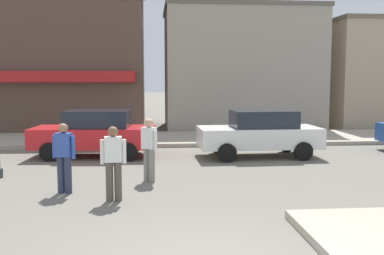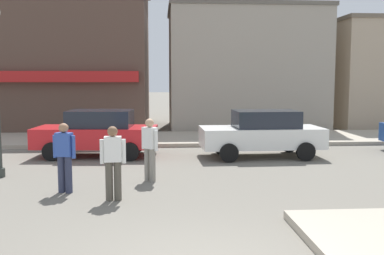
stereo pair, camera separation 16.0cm
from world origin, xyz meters
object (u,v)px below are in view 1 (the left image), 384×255
(parked_car_second, at_px, (260,133))
(pedestrian_kerb_side, at_px, (113,161))
(pedestrian_crossing_near, at_px, (149,148))
(pedestrian_crossing_far, at_px, (64,156))
(parked_car_nearest, at_px, (95,133))

(parked_car_second, relative_size, pedestrian_kerb_side, 2.52)
(pedestrian_crossing_near, bearing_deg, pedestrian_crossing_far, -152.08)
(parked_car_nearest, height_order, pedestrian_crossing_near, pedestrian_crossing_near)
(parked_car_nearest, bearing_deg, pedestrian_crossing_near, -64.26)
(pedestrian_crossing_far, distance_m, pedestrian_kerb_side, 1.40)
(parked_car_second, relative_size, pedestrian_crossing_far, 2.52)
(parked_car_second, xyz_separation_m, pedestrian_kerb_side, (-4.40, -5.09, 0.06))
(pedestrian_crossing_near, height_order, pedestrian_kerb_side, same)
(pedestrian_crossing_far, bearing_deg, parked_car_second, 37.92)
(parked_car_nearest, relative_size, pedestrian_crossing_far, 2.56)
(parked_car_second, bearing_deg, parked_car_nearest, 174.86)
(parked_car_nearest, distance_m, pedestrian_crossing_near, 4.24)
(parked_car_second, distance_m, pedestrian_crossing_near, 4.94)
(pedestrian_crossing_near, bearing_deg, pedestrian_kerb_side, -112.75)
(parked_car_nearest, relative_size, parked_car_second, 1.02)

